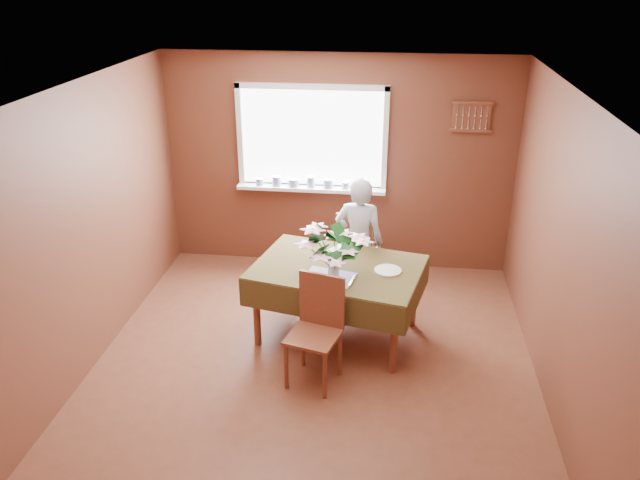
# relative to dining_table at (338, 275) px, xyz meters

# --- Properties ---
(floor) EXTENTS (4.50, 4.50, 0.00)m
(floor) POSITION_rel_dining_table_xyz_m (-0.16, -0.62, -0.67)
(floor) COLOR brown
(floor) RESTS_ON ground
(ceiling) EXTENTS (4.50, 4.50, 0.00)m
(ceiling) POSITION_rel_dining_table_xyz_m (-0.16, -0.62, 1.83)
(ceiling) COLOR white
(ceiling) RESTS_ON wall_back
(wall_back) EXTENTS (4.00, 0.00, 4.00)m
(wall_back) POSITION_rel_dining_table_xyz_m (-0.16, 1.63, 0.58)
(wall_back) COLOR brown
(wall_back) RESTS_ON floor
(wall_front) EXTENTS (4.00, 0.00, 4.00)m
(wall_front) POSITION_rel_dining_table_xyz_m (-0.16, -2.87, 0.58)
(wall_front) COLOR brown
(wall_front) RESTS_ON floor
(wall_left) EXTENTS (0.00, 4.50, 4.50)m
(wall_left) POSITION_rel_dining_table_xyz_m (-2.16, -0.62, 0.58)
(wall_left) COLOR brown
(wall_left) RESTS_ON floor
(wall_right) EXTENTS (0.00, 4.50, 4.50)m
(wall_right) POSITION_rel_dining_table_xyz_m (1.84, -0.62, 0.58)
(wall_right) COLOR brown
(wall_right) RESTS_ON floor
(window_assembly) EXTENTS (1.72, 0.20, 1.22)m
(window_assembly) POSITION_rel_dining_table_xyz_m (-0.46, 1.58, 0.68)
(window_assembly) COLOR white
(window_assembly) RESTS_ON wall_back
(spoon_rack) EXTENTS (0.44, 0.05, 0.33)m
(spoon_rack) POSITION_rel_dining_table_xyz_m (1.29, 1.60, 1.18)
(spoon_rack) COLOR brown
(spoon_rack) RESTS_ON wall_back
(dining_table) EXTENTS (1.75, 1.38, 0.76)m
(dining_table) POSITION_rel_dining_table_xyz_m (0.00, 0.00, 0.00)
(dining_table) COLOR brown
(dining_table) RESTS_ON floor
(chair_far) EXTENTS (0.54, 0.54, 0.97)m
(chair_far) POSITION_rel_dining_table_xyz_m (0.14, 0.85, -0.14)
(chair_far) COLOR brown
(chair_far) RESTS_ON floor
(chair_near) EXTENTS (0.51, 0.51, 0.97)m
(chair_near) POSITION_rel_dining_table_xyz_m (-0.11, -0.69, -0.14)
(chair_near) COLOR brown
(chair_near) RESTS_ON floor
(seated_woman) EXTENTS (0.55, 0.40, 1.41)m
(seated_woman) POSITION_rel_dining_table_xyz_m (0.16, 0.70, 0.04)
(seated_woman) COLOR white
(seated_woman) RESTS_ON floor
(flower_bouquet) EXTENTS (0.54, 0.54, 0.46)m
(flower_bouquet) POSITION_rel_dining_table_xyz_m (-0.02, -0.23, 0.39)
(flower_bouquet) COLOR white
(flower_bouquet) RESTS_ON dining_table
(side_plate) EXTENTS (0.31, 0.31, 0.01)m
(side_plate) POSITION_rel_dining_table_xyz_m (0.47, -0.04, 0.10)
(side_plate) COLOR white
(side_plate) RESTS_ON dining_table
(table_knife) EXTENTS (0.05, 0.20, 0.00)m
(table_knife) POSITION_rel_dining_table_xyz_m (0.16, -0.29, 0.10)
(table_knife) COLOR silver
(table_knife) RESTS_ON dining_table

